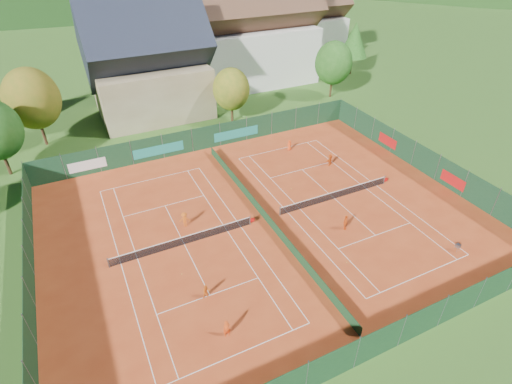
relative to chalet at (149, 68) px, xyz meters
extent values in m
plane|color=#2D591B|center=(3.00, -30.00, -6.64)|extent=(600.00, 600.00, 0.00)
cube|color=#B13D1A|center=(3.00, -30.00, -6.62)|extent=(40.00, 32.00, 0.01)
cube|color=white|center=(-5.00, -18.12, -6.61)|extent=(10.97, 0.06, 0.00)
cube|color=white|center=(-5.00, -41.88, -6.61)|extent=(10.97, 0.06, 0.00)
cube|color=white|center=(-10.48, -30.00, -6.61)|extent=(0.06, 23.77, 0.00)
cube|color=white|center=(0.49, -30.00, -6.61)|extent=(0.06, 23.77, 0.00)
cube|color=white|center=(-9.12, -30.00, -6.61)|extent=(0.06, 23.77, 0.00)
cube|color=white|center=(-0.88, -30.00, -6.61)|extent=(0.06, 23.77, 0.00)
cube|color=white|center=(-5.00, -23.60, -6.61)|extent=(8.23, 0.06, 0.00)
cube|color=white|center=(-5.00, -36.40, -6.61)|extent=(8.23, 0.06, 0.00)
cube|color=white|center=(-5.00, -30.00, -6.61)|extent=(0.06, 12.80, 0.00)
cube|color=white|center=(11.00, -18.12, -6.61)|extent=(10.97, 0.06, 0.00)
cube|color=white|center=(11.00, -41.88, -6.61)|extent=(10.97, 0.06, 0.00)
cube|color=white|center=(5.51, -30.00, -6.61)|extent=(0.06, 23.77, 0.00)
cube|color=white|center=(16.48, -30.00, -6.61)|extent=(0.06, 23.77, 0.00)
cube|color=white|center=(6.88, -30.00, -6.61)|extent=(0.06, 23.77, 0.00)
cube|color=white|center=(15.12, -30.00, -6.61)|extent=(0.06, 23.77, 0.00)
cube|color=white|center=(11.00, -23.60, -6.61)|extent=(8.23, 0.06, 0.00)
cube|color=white|center=(11.00, -36.40, -6.61)|extent=(8.23, 0.06, 0.00)
cube|color=white|center=(11.00, -30.00, -6.61)|extent=(0.06, 12.80, 0.00)
cylinder|color=#59595B|center=(-11.40, -30.00, -6.11)|extent=(0.10, 0.10, 1.02)
cylinder|color=#59595B|center=(1.40, -30.00, -6.11)|extent=(0.10, 0.10, 1.02)
cube|color=black|center=(-5.00, -30.00, -6.16)|extent=(12.80, 0.02, 0.86)
cube|color=white|center=(-5.00, -30.00, -5.73)|extent=(12.80, 0.04, 0.06)
cube|color=red|center=(1.65, -30.00, -6.17)|extent=(0.40, 0.04, 0.40)
cylinder|color=#59595B|center=(4.60, -30.00, -6.11)|extent=(0.10, 0.10, 1.02)
cylinder|color=#59595B|center=(17.40, -30.00, -6.11)|extent=(0.10, 0.10, 1.02)
cube|color=black|center=(11.00, -30.00, -6.16)|extent=(12.80, 0.02, 0.86)
cube|color=white|center=(11.00, -30.00, -5.73)|extent=(12.80, 0.04, 0.06)
cube|color=red|center=(17.65, -30.00, -6.17)|extent=(0.40, 0.04, 0.40)
cube|color=#14381C|center=(3.00, -30.00, -6.12)|extent=(0.03, 28.80, 1.00)
cube|color=#14381F|center=(3.00, -14.00, -5.12)|extent=(40.00, 0.04, 3.00)
cube|color=teal|center=(-3.00, -14.06, -5.42)|extent=(6.00, 0.03, 1.20)
cube|color=teal|center=(7.00, -14.06, -5.42)|extent=(6.00, 0.03, 1.20)
cube|color=silver|center=(-11.00, -14.06, -5.42)|extent=(4.00, 0.03, 1.20)
cube|color=#14391D|center=(3.00, -46.00, -5.12)|extent=(40.00, 0.04, 3.00)
cube|color=#13341A|center=(-17.00, -30.00, -5.12)|extent=(0.04, 32.00, 3.00)
cube|color=#13351E|center=(23.00, -30.00, -5.12)|extent=(0.04, 32.00, 3.00)
cube|color=#B21414|center=(22.94, -34.00, -5.42)|extent=(0.03, 3.00, 1.20)
cube|color=#B21414|center=(22.94, -24.00, -5.42)|extent=(0.03, 3.00, 1.20)
cube|color=tan|center=(0.00, 0.00, -3.12)|extent=(15.00, 12.00, 7.00)
cube|color=#1E2333|center=(0.00, 0.00, 3.38)|extent=(16.20, 12.00, 12.00)
cube|color=silver|center=(19.00, 6.00, -2.12)|extent=(20.00, 11.00, 9.00)
cube|color=brown|center=(19.00, 6.00, 5.13)|extent=(21.60, 11.00, 11.00)
cube|color=silver|center=(33.00, 14.00, -2.62)|extent=(16.00, 10.00, 8.00)
cube|color=brown|center=(33.00, 14.00, 3.88)|extent=(17.28, 10.00, 10.00)
cylinder|color=#442B18|center=(-19.00, -10.00, -5.22)|extent=(0.36, 0.36, 2.80)
cylinder|color=#492B1A|center=(-15.00, -4.00, -5.05)|extent=(0.36, 0.36, 3.15)
ellipsoid|color=olive|center=(-15.00, -4.00, -0.55)|extent=(6.44, 6.44, 7.40)
cylinder|color=#452F18|center=(9.00, -8.00, -5.40)|extent=(0.36, 0.36, 2.45)
ellipsoid|color=olive|center=(9.00, -8.00, -1.90)|extent=(5.01, 5.01, 5.76)
cylinder|color=#49341A|center=(27.00, -6.00, -5.22)|extent=(0.36, 0.36, 2.80)
ellipsoid|color=#235B1A|center=(27.00, -6.00, -1.22)|extent=(5.72, 5.72, 6.58)
cylinder|color=#453118|center=(37.00, 2.00, -5.05)|extent=(0.36, 0.36, 3.15)
cone|color=#205B1A|center=(37.00, 2.00, -0.55)|extent=(5.04, 5.04, 5.85)
cylinder|color=#4A341A|center=(29.00, 10.00, -4.87)|extent=(0.36, 0.36, 3.50)
ellipsoid|color=olive|center=(29.00, 10.00, 0.13)|extent=(7.15, 7.15, 8.22)
ellipsoid|color=black|center=(13.00, 270.00, -48.97)|extent=(440.00, 440.00, 242.00)
ellipsoid|color=black|center=(243.00, 160.00, -45.19)|extent=(380.00, 380.00, 220.40)
cylinder|color=slate|center=(15.81, -41.19, -6.22)|extent=(0.02, 0.02, 0.80)
cylinder|color=slate|center=(16.11, -41.19, -6.22)|extent=(0.02, 0.02, 0.80)
cylinder|color=slate|center=(15.81, -40.89, -6.22)|extent=(0.02, 0.02, 0.80)
cylinder|color=slate|center=(16.11, -40.89, -6.22)|extent=(0.02, 0.02, 0.80)
cube|color=slate|center=(15.96, -41.04, -6.07)|extent=(0.34, 0.34, 0.30)
ellipsoid|color=#CCD833|center=(15.96, -41.04, -6.04)|extent=(0.28, 0.28, 0.16)
sphere|color=#CCD833|center=(-6.27, -33.35, -6.59)|extent=(0.07, 0.07, 0.07)
sphere|color=#CCD833|center=(6.55, -38.09, -6.59)|extent=(0.07, 0.07, 0.07)
sphere|color=#CCD833|center=(7.91, -26.47, -6.59)|extent=(0.07, 0.07, 0.07)
imported|color=#DA4613|center=(-5.17, -40.27, -5.89)|extent=(0.56, 0.39, 1.47)
imported|color=#D85A13|center=(-5.27, -36.49, -5.98)|extent=(0.63, 0.50, 1.28)
imported|color=#DD5C13|center=(-4.13, -27.52, -5.86)|extent=(1.11, 0.83, 1.53)
imported|color=#EE5915|center=(9.00, -34.41, -5.84)|extent=(0.89, 0.94, 1.56)
imported|color=#F64C15|center=(12.05, -18.82, -5.96)|extent=(0.68, 0.46, 1.33)
imported|color=#E25814|center=(14.39, -24.13, -5.89)|extent=(1.39, 1.08, 1.47)
camera|label=1|loc=(-10.85, -56.50, 17.09)|focal=28.00mm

